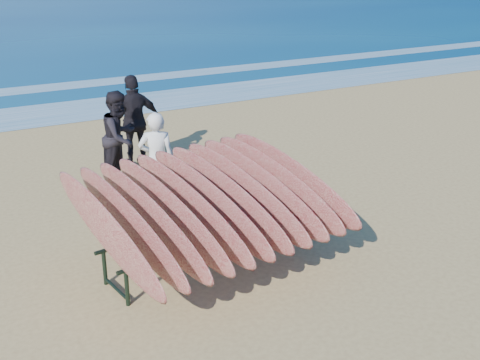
{
  "coord_description": "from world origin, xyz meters",
  "views": [
    {
      "loc": [
        -4.16,
        -6.7,
        4.23
      ],
      "look_at": [
        0.0,
        0.8,
        0.95
      ],
      "focal_mm": 45.0,
      "sensor_mm": 36.0,
      "label": 1
    }
  ],
  "objects_px": {
    "surfboard_rack": "(209,202)",
    "person_dark_a": "(120,137)",
    "person_white": "(157,160)",
    "person_dark_b": "(135,121)"
  },
  "relations": [
    {
      "from": "surfboard_rack",
      "to": "person_dark_a",
      "type": "xyz_separation_m",
      "value": [
        -0.03,
        3.78,
        -0.05
      ]
    },
    {
      "from": "surfboard_rack",
      "to": "person_white",
      "type": "height_order",
      "value": "person_white"
    },
    {
      "from": "person_dark_a",
      "to": "person_dark_b",
      "type": "relative_size",
      "value": 0.94
    },
    {
      "from": "person_white",
      "to": "person_dark_b",
      "type": "distance_m",
      "value": 2.26
    },
    {
      "from": "surfboard_rack",
      "to": "person_dark_a",
      "type": "relative_size",
      "value": 2.0
    },
    {
      "from": "person_dark_a",
      "to": "surfboard_rack",
      "type": "bearing_deg",
      "value": -127.78
    },
    {
      "from": "person_white",
      "to": "person_dark_b",
      "type": "height_order",
      "value": "person_dark_b"
    },
    {
      "from": "person_dark_a",
      "to": "person_dark_b",
      "type": "height_order",
      "value": "person_dark_b"
    },
    {
      "from": "surfboard_rack",
      "to": "person_white",
      "type": "bearing_deg",
      "value": 78.78
    },
    {
      "from": "person_white",
      "to": "person_dark_b",
      "type": "bearing_deg",
      "value": -76.87
    }
  ]
}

